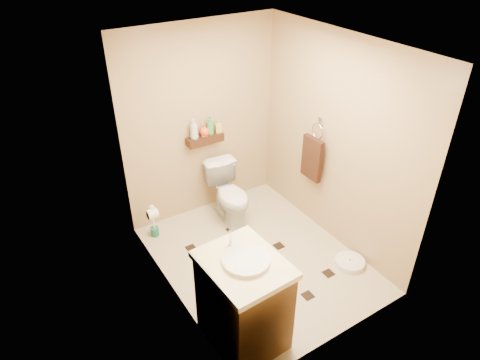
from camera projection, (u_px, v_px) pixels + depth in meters
ground at (258, 259)px, 4.86m from camera, size 2.50×2.50×0.00m
wall_back at (201, 123)px, 5.12m from camera, size 2.00×0.04×2.40m
wall_front at (352, 237)px, 3.33m from camera, size 2.00×0.04×2.40m
wall_left at (167, 199)px, 3.77m from camera, size 0.04×2.50×2.40m
wall_right at (336, 143)px, 4.67m from camera, size 0.04×2.50×2.40m
ceiling at (264, 45)px, 3.58m from camera, size 2.00×2.50×0.02m
wall_shelf at (205, 139)px, 5.16m from camera, size 0.46×0.14×0.10m
floor_accents at (260, 260)px, 4.84m from camera, size 1.19×1.44×0.01m
toilet at (230, 194)px, 5.32m from camera, size 0.47×0.75×0.73m
vanity at (244, 300)px, 3.73m from camera, size 0.65×0.78×1.06m
bathroom_scale at (350, 262)px, 4.77m from camera, size 0.41×0.41×0.07m
toilet_brush at (154, 225)px, 5.14m from camera, size 0.10×0.10×0.45m
towel_ring at (312, 156)px, 4.95m from camera, size 0.12×0.30×0.76m
toilet_paper at (152, 214)px, 4.58m from camera, size 0.12×0.11×0.12m
bottle_a at (194, 129)px, 5.00m from camera, size 0.13×0.13×0.25m
bottle_b at (204, 130)px, 5.08m from camera, size 0.08×0.08×0.15m
bottle_c at (204, 130)px, 5.09m from camera, size 0.13×0.13×0.15m
bottle_d at (210, 125)px, 5.10m from camera, size 0.10×0.10×0.23m
bottle_e at (218, 126)px, 5.17m from camera, size 0.09×0.09×0.16m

